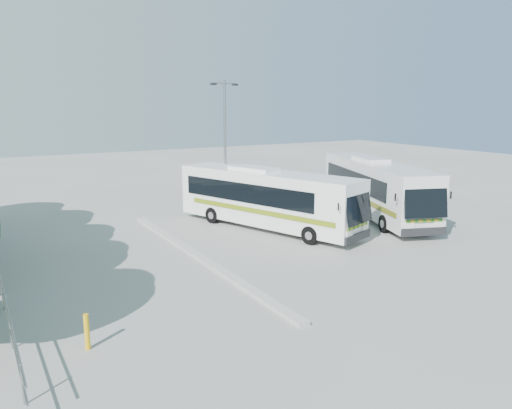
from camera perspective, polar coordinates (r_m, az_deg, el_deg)
ground at (r=21.31m, az=1.14°, el=-6.49°), size 100.00×100.00×0.00m
kerb_divider at (r=21.97m, az=-6.76°, el=-5.80°), size 0.40×16.00×0.15m
coach_main at (r=26.29m, az=1.28°, el=0.78°), size 5.65×11.12×3.06m
coach_adjacent at (r=29.98m, az=13.56°, el=1.97°), size 6.05×11.63×3.20m
lamppost at (r=29.14m, az=-3.56°, el=7.11°), size 1.91×0.57×7.85m
bollard at (r=14.71m, az=-18.76°, el=-13.62°), size 0.18×0.18×1.02m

